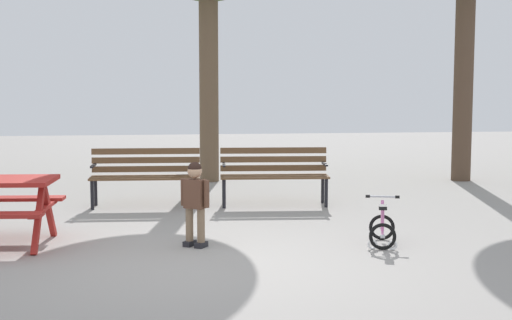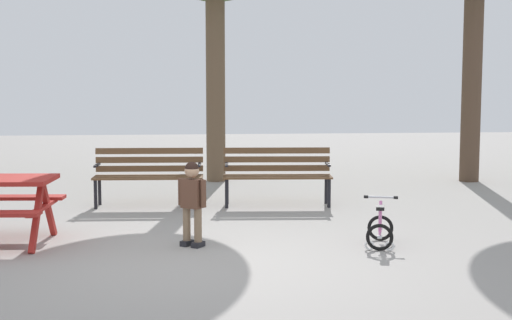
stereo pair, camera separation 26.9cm
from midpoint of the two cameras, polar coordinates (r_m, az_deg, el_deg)
The scene contains 5 objects.
ground at distance 7.69m, azimuth -4.63°, elevation -7.94°, with size 36.00×36.00×0.00m, color gray.
park_bench_far_left at distance 11.14m, azimuth -7.51°, elevation -0.89°, with size 1.62×0.53×0.85m.
park_bench_left at distance 11.11m, azimuth 2.32°, elevation -0.86°, with size 1.63×0.56×0.85m.
child_standing at distance 8.36m, azimuth -3.99°, elevation -2.88°, with size 0.31×0.27×0.96m.
kids_bicycle at distance 8.58m, azimuth 10.36°, elevation -5.16°, with size 0.48×0.62×0.54m.
Camera 2 is at (0.05, -7.47, 1.88)m, focal length 52.30 mm.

